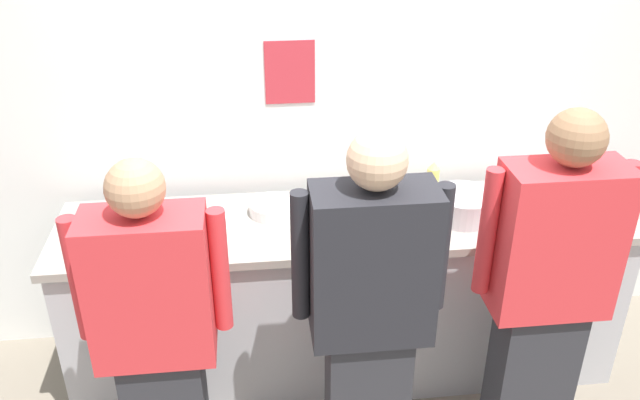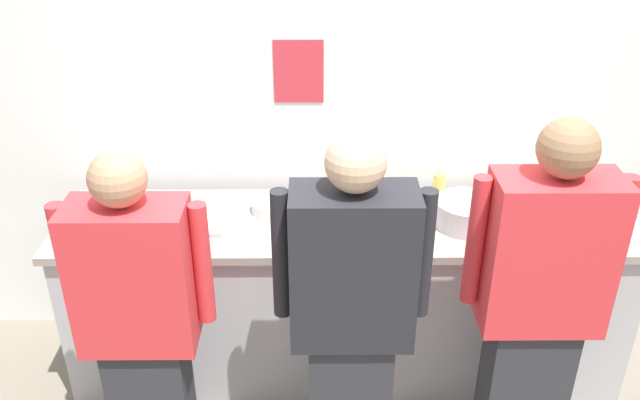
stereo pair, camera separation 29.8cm
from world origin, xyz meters
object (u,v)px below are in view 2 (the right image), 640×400
ramekin_yellow_sauce (120,203)px  chefs_knife (558,229)px  squeeze_bottle_primary (381,188)px  mixing_bowl_steel (466,213)px  sheet_tray (177,219)px  chef_far_right (538,305)px  chef_near_left (141,325)px  plate_stack_front (276,206)px  ramekin_orange_sauce (407,215)px  ramekin_green_sauce (518,211)px  ramekin_red_sauce (342,202)px  chef_center (351,319)px  squeeze_bottle_secondary (439,186)px  squeeze_bottle_spare (605,222)px

ramekin_yellow_sauce → chefs_knife: (2.12, -0.24, -0.02)m
squeeze_bottle_primary → mixing_bowl_steel: bearing=-28.7°
sheet_tray → chefs_knife: sheet_tray is taller
chef_far_right → ramekin_yellow_sauce: bearing=157.2°
sheet_tray → chef_far_right: bearing=-22.5°
chef_near_left → mixing_bowl_steel: 1.56m
plate_stack_front → ramekin_orange_sauce: bearing=-7.9°
ramekin_green_sauce → ramekin_red_sauce: bearing=174.2°
sheet_tray → ramekin_orange_sauce: size_ratio=4.83×
chef_center → sheet_tray: (-0.81, 0.71, 0.05)m
mixing_bowl_steel → ramekin_green_sauce: bearing=19.3°
mixing_bowl_steel → squeeze_bottle_secondary: 0.24m
chef_far_right → plate_stack_front: size_ratio=7.07×
squeeze_bottle_spare → ramekin_yellow_sauce: bearing=171.8°
ramekin_green_sauce → chefs_knife: (0.15, -0.16, -0.01)m
chef_far_right → chefs_knife: bearing=65.2°
chef_center → plate_stack_front: size_ratio=6.97×
mixing_bowl_steel → squeeze_bottle_secondary: (-0.10, 0.21, 0.03)m
ramekin_orange_sauce → squeeze_bottle_spare: bearing=-13.2°
plate_stack_front → squeeze_bottle_primary: bearing=8.0°
ramekin_red_sauce → chefs_knife: size_ratio=0.34×
chef_near_left → squeeze_bottle_primary: 1.35m
chef_far_right → ramekin_yellow_sauce: chef_far_right is taller
chef_far_right → ramekin_orange_sauce: bearing=124.4°
chef_center → sheet_tray: bearing=138.6°
squeeze_bottle_primary → ramekin_red_sauce: (-0.19, -0.03, -0.07)m
sheet_tray → ramekin_red_sauce: size_ratio=5.18×
plate_stack_front → sheet_tray: plate_stack_front is taller
ramekin_red_sauce → ramekin_green_sauce: size_ratio=0.91×
ramekin_orange_sauce → chef_near_left: bearing=-148.0°
chef_center → ramekin_red_sauce: (-0.01, 0.86, 0.06)m
chef_near_left → ramekin_yellow_sauce: chef_near_left is taller
chef_center → ramekin_orange_sauce: chef_center is taller
chef_center → chefs_knife: bearing=31.4°
mixing_bowl_steel → sheet_tray: 1.39m
squeeze_bottle_primary → chef_near_left: bearing=-139.5°
ramekin_red_sauce → squeeze_bottle_spare: bearing=-16.1°
ramekin_green_sauce → sheet_tray: bearing=-178.0°
ramekin_green_sauce → chefs_knife: ramekin_green_sauce is taller
squeeze_bottle_spare → ramekin_orange_sauce: bearing=166.8°
squeeze_bottle_secondary → ramekin_green_sauce: squeeze_bottle_secondary is taller
squeeze_bottle_primary → ramekin_orange_sauce: size_ratio=1.91×
sheet_tray → ramekin_green_sauce: (1.67, 0.06, 0.01)m
mixing_bowl_steel → chef_near_left: bearing=-155.0°
plate_stack_front → ramekin_yellow_sauce: 0.78m
ramekin_yellow_sauce → squeeze_bottle_spare: bearing=-8.2°
squeeze_bottle_primary → chefs_knife: size_ratio=0.69×
chef_far_right → squeeze_bottle_secondary: size_ratio=8.40×
squeeze_bottle_secondary → ramekin_green_sauce: (0.38, -0.12, -0.08)m
squeeze_bottle_secondary → chefs_knife: 0.60m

